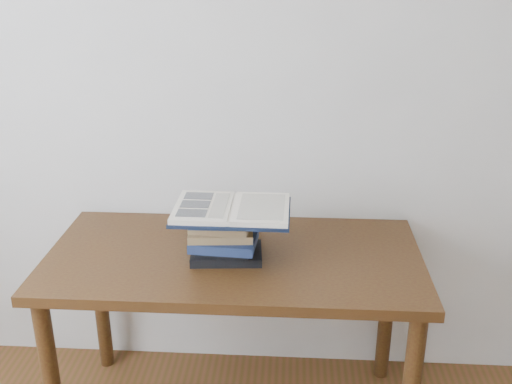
{
  "coord_description": "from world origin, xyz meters",
  "views": [
    {
      "loc": [
        0.29,
        -0.52,
        1.73
      ],
      "look_at": [
        0.18,
        1.29,
        1.0
      ],
      "focal_mm": 42.0,
      "sensor_mm": 36.0,
      "label": 1
    }
  ],
  "objects": [
    {
      "name": "desk",
      "position": [
        0.09,
        1.38,
        0.62
      ],
      "size": [
        1.34,
        0.67,
        0.72
      ],
      "color": "#412D10",
      "rests_on": "ground"
    },
    {
      "name": "book_stack",
      "position": [
        0.06,
        1.34,
        0.81
      ],
      "size": [
        0.26,
        0.21,
        0.18
      ],
      "color": "black",
      "rests_on": "desk"
    },
    {
      "name": "open_book",
      "position": [
        0.09,
        1.32,
        0.92
      ],
      "size": [
        0.4,
        0.28,
        0.03
      ],
      "rotation": [
        0.0,
        0.0,
        -0.01
      ],
      "color": "black",
      "rests_on": "book_stack"
    }
  ]
}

